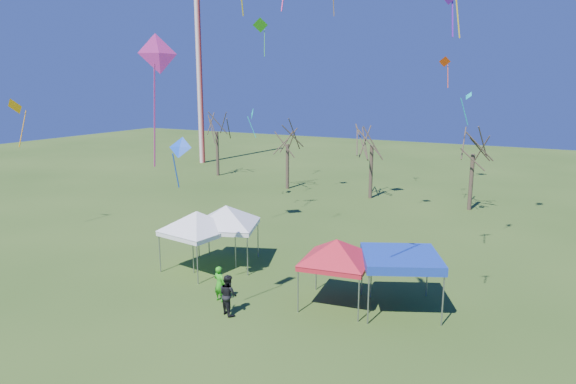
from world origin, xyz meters
name	(u,v)px	position (x,y,z in m)	size (l,w,h in m)	color
ground	(241,309)	(0.00, 0.00, 0.00)	(140.00, 140.00, 0.00)	#2F4B18
radio_mast	(199,61)	(-28.00, 34.00, 12.50)	(0.70, 0.70, 25.00)	silver
tree_0	(216,116)	(-20.85, 27.38, 6.49)	(3.83, 3.83, 8.44)	#3D2D21
tree_1	(287,128)	(-10.77, 24.65, 5.79)	(3.42, 3.42, 7.54)	#3D2D21
tree_2	(372,126)	(-2.37, 24.38, 6.29)	(3.71, 3.71, 8.18)	#3D2D21
tree_3	(475,134)	(6.03, 24.04, 6.08)	(3.59, 3.59, 7.91)	#3D2D21
tent_white_west	(226,209)	(-3.84, 4.49, 3.17)	(4.18, 4.18, 3.93)	gray
tent_white_mid	(197,215)	(-4.74, 3.06, 3.07)	(4.27, 4.27, 3.80)	gray
tent_red	(337,244)	(3.56, 2.43, 2.91)	(4.06, 4.06, 3.61)	gray
tent_blue	(401,259)	(6.25, 3.32, 2.37)	(4.36, 4.36, 2.58)	gray
person_dark	(228,295)	(-0.21, -0.67, 0.90)	(0.88, 0.69, 1.81)	black
person_green	(219,284)	(-1.36, 0.28, 0.84)	(0.62, 0.40, 1.69)	green
kite_14	(16,106)	(-19.08, 3.22, 8.46)	(1.27, 0.90, 3.12)	orange
kite_13	(252,114)	(-10.52, 17.99, 7.44)	(0.89, 0.96, 2.50)	#0CBDB6
kite_19	(445,62)	(3.89, 21.76, 11.43)	(0.96, 0.77, 2.31)	#FF430D
kite_22	(468,97)	(6.12, 19.00, 8.98)	(0.91, 0.91, 2.30)	#0CB6B7
kite_2	(260,25)	(-13.45, 24.41, 15.13)	(1.58, 1.28, 3.55)	green
kite_5	(158,55)	(-0.57, -3.95, 10.89)	(1.01, 1.45, 4.66)	#D72F8B
kite_1	(180,148)	(-2.61, -0.59, 7.19)	(1.16, 0.88, 2.30)	blue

